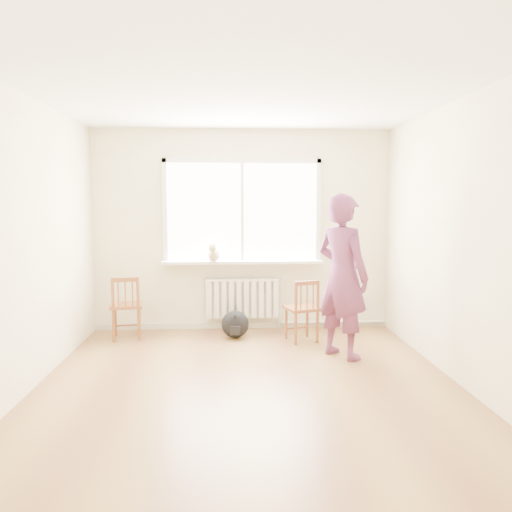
{
  "coord_description": "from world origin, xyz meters",
  "views": [
    {
      "loc": [
        -0.17,
        -4.51,
        1.71
      ],
      "look_at": [
        0.13,
        1.2,
        1.11
      ],
      "focal_mm": 35.0,
      "sensor_mm": 36.0,
      "label": 1
    }
  ],
  "objects": [
    {
      "name": "floor",
      "position": [
        0.0,
        0.0,
        0.0
      ],
      "size": [
        4.5,
        4.5,
        0.0
      ],
      "primitive_type": "plane",
      "color": "olive",
      "rests_on": "ground"
    },
    {
      "name": "ceiling",
      "position": [
        0.0,
        0.0,
        2.7
      ],
      "size": [
        4.5,
        4.5,
        0.0
      ],
      "primitive_type": "plane",
      "rotation": [
        3.14,
        0.0,
        0.0
      ],
      "color": "white",
      "rests_on": "back_wall"
    },
    {
      "name": "back_wall",
      "position": [
        0.0,
        2.25,
        1.35
      ],
      "size": [
        4.0,
        0.01,
        2.7
      ],
      "primitive_type": "cube",
      "color": "#EFE6BF",
      "rests_on": "ground"
    },
    {
      "name": "window",
      "position": [
        0.0,
        2.22,
        1.66
      ],
      "size": [
        2.12,
        0.05,
        1.42
      ],
      "color": "white",
      "rests_on": "back_wall"
    },
    {
      "name": "windowsill",
      "position": [
        0.0,
        2.14,
        0.93
      ],
      "size": [
        2.15,
        0.22,
        0.04
      ],
      "primitive_type": "cube",
      "color": "white",
      "rests_on": "back_wall"
    },
    {
      "name": "radiator",
      "position": [
        0.0,
        2.16,
        0.44
      ],
      "size": [
        1.0,
        0.12,
        0.55
      ],
      "color": "white",
      "rests_on": "back_wall"
    },
    {
      "name": "heating_pipe",
      "position": [
        1.25,
        2.19,
        0.08
      ],
      "size": [
        1.4,
        0.04,
        0.04
      ],
      "primitive_type": "cylinder",
      "rotation": [
        0.0,
        1.57,
        0.0
      ],
      "color": "silver",
      "rests_on": "back_wall"
    },
    {
      "name": "baseboard",
      "position": [
        0.0,
        2.23,
        0.04
      ],
      "size": [
        4.0,
        0.03,
        0.08
      ],
      "primitive_type": "cube",
      "color": "beige",
      "rests_on": "ground"
    },
    {
      "name": "chair_left",
      "position": [
        -1.48,
        1.74,
        0.41
      ],
      "size": [
        0.45,
        0.44,
        0.81
      ],
      "rotation": [
        0.0,
        0.0,
        3.3
      ],
      "color": "brown",
      "rests_on": "floor"
    },
    {
      "name": "chair_right",
      "position": [
        0.74,
        1.51,
        0.39
      ],
      "size": [
        0.47,
        0.46,
        0.78
      ],
      "rotation": [
        0.0,
        0.0,
        3.43
      ],
      "color": "brown",
      "rests_on": "floor"
    },
    {
      "name": "person",
      "position": [
        1.07,
        0.89,
        0.91
      ],
      "size": [
        0.75,
        0.79,
        1.82
      ],
      "primitive_type": "imported",
      "rotation": [
        0.0,
        0.0,
        2.22
      ],
      "color": "#BF3F77",
      "rests_on": "floor"
    },
    {
      "name": "cat",
      "position": [
        -0.38,
        2.05,
        1.06
      ],
      "size": [
        0.2,
        0.4,
        0.27
      ],
      "rotation": [
        0.0,
        0.0,
        -0.13
      ],
      "color": "beige",
      "rests_on": "windowsill"
    },
    {
      "name": "backpack",
      "position": [
        -0.11,
        1.74,
        0.18
      ],
      "size": [
        0.4,
        0.33,
        0.35
      ],
      "primitive_type": "ellipsoid",
      "rotation": [
        0.0,
        0.0,
        0.19
      ],
      "color": "black",
      "rests_on": "floor"
    }
  ]
}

